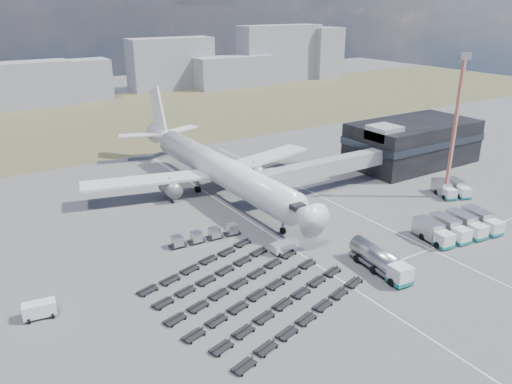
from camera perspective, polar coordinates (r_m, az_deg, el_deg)
ground at (r=76.76m, az=7.03°, el=-7.15°), size 420.00×420.00×0.00m
grass_strip at (r=171.26m, az=-17.18°, el=7.85°), size 420.00×90.00×0.01m
lane_markings at (r=84.66m, az=10.87°, el=-4.59°), size 47.12×110.00×0.01m
terminal at (r=122.84m, az=17.40°, el=5.47°), size 30.40×16.40×11.00m
jet_bridge at (r=98.67m, az=6.80°, el=2.52°), size 30.30×3.80×7.05m
airliner at (r=99.63m, az=-4.71°, el=2.93°), size 51.59×64.53×17.62m
skyline at (r=207.54m, az=-22.18°, el=12.05°), size 302.66×23.64×25.94m
fuel_tanker at (r=73.21m, az=14.00°, el=-7.58°), size 3.60×10.94×3.48m
pushback_tug at (r=76.67m, az=3.04°, el=-6.40°), size 3.49×2.01×1.54m
utility_van at (r=67.20m, az=-23.50°, el=-12.28°), size 4.03×2.26×2.08m
catering_truck at (r=109.22m, az=-3.78°, el=2.46°), size 3.16×6.42×2.84m
service_trucks_near at (r=88.12m, az=22.10°, el=-3.65°), size 14.03×9.03×2.92m
service_trucks_far at (r=105.87m, az=21.40°, el=0.38°), size 7.33×7.92×2.58m
uld_row at (r=80.41m, az=-5.79°, el=-4.93°), size 12.18×2.47×1.68m
baggage_dollies at (r=66.91m, az=-0.91°, el=-11.19°), size 28.72×26.52×0.66m
floodlight_mast at (r=101.05m, az=21.75°, el=6.77°), size 2.62×2.12×27.51m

